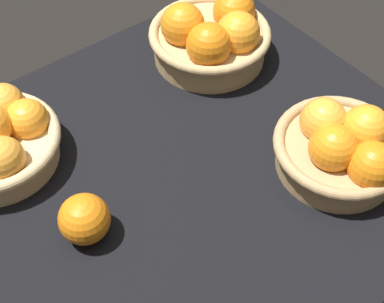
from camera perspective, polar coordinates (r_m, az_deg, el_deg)
name	(u,v)px	position (r cm, az deg, el deg)	size (l,w,h in cm)	color
market_tray	(177,174)	(92.53, -1.50, -2.35)	(84.00, 72.00, 3.00)	black
basket_near_right	(342,148)	(91.20, 15.11, 0.39)	(21.45, 21.45, 10.97)	tan
basket_far_right	(212,37)	(107.48, 2.06, 11.66)	(23.27, 23.27, 12.14)	tan
loose_orange_front_gap	(84,219)	(82.50, -10.97, -6.81)	(7.67, 7.67, 7.67)	orange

